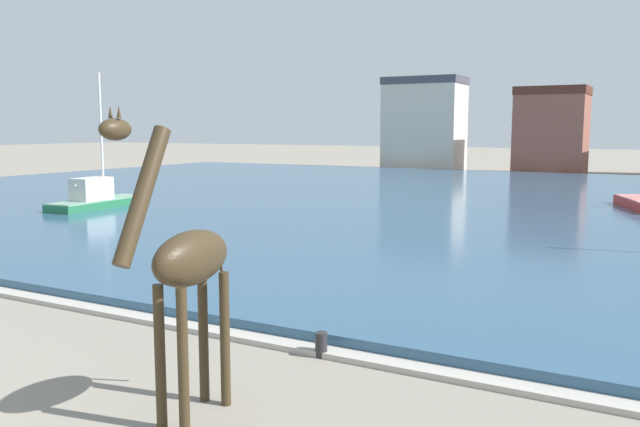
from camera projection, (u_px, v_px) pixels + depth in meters
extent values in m
cube|color=#2D5170|center=(475.00, 202.00, 38.52)|extent=(81.73, 53.36, 0.33)
cube|color=#ADA89E|center=(157.00, 321.00, 15.11)|extent=(81.73, 0.50, 0.12)
cylinder|color=#382B19|center=(183.00, 361.00, 9.53)|extent=(0.16, 0.16, 2.21)
cylinder|color=#382B19|center=(160.00, 357.00, 9.70)|extent=(0.16, 0.16, 2.21)
cylinder|color=#382B19|center=(225.00, 339.00, 10.53)|extent=(0.16, 0.16, 2.21)
cylinder|color=#382B19|center=(203.00, 336.00, 10.70)|extent=(0.16, 0.16, 2.21)
ellipsoid|color=#382B19|center=(191.00, 258.00, 9.93)|extent=(0.75, 1.74, 0.84)
cylinder|color=#382B19|center=(142.00, 195.00, 8.83)|extent=(0.32, 1.17, 1.89)
ellipsoid|color=#382B19|center=(115.00, 129.00, 8.29)|extent=(0.32, 0.54, 0.28)
cone|color=#382B19|center=(119.00, 112.00, 8.24)|extent=(0.06, 0.06, 0.16)
cone|color=#382B19|center=(110.00, 112.00, 8.29)|extent=(0.06, 0.06, 0.16)
cylinder|color=#382B19|center=(222.00, 270.00, 10.70)|extent=(0.07, 0.24, 0.89)
cube|color=#236B42|center=(98.00, 207.00, 34.46)|extent=(2.13, 5.99, 0.72)
ellipsoid|color=#236B42|center=(134.00, 202.00, 36.99)|extent=(1.67, 2.17, 0.68)
cube|color=gray|center=(98.00, 200.00, 34.41)|extent=(2.09, 5.87, 0.06)
cube|color=silver|center=(92.00, 189.00, 33.94)|extent=(1.33, 2.14, 1.16)
cylinder|color=silver|center=(101.00, 137.00, 34.39)|extent=(0.12, 0.12, 6.63)
cylinder|color=silver|center=(89.00, 184.00, 33.77)|extent=(0.24, 2.06, 0.08)
ellipsoid|color=red|center=(632.00, 202.00, 36.23)|extent=(2.26, 2.32, 0.75)
cylinder|color=#232326|center=(321.00, 345.00, 12.86)|extent=(0.24, 0.24, 0.50)
cube|color=beige|center=(424.00, 128.00, 70.75)|extent=(8.15, 5.04, 9.11)
cube|color=#42424C|center=(425.00, 81.00, 70.11)|extent=(8.31, 5.14, 0.80)
cube|color=#8E5142|center=(551.00, 135.00, 64.57)|extent=(6.56, 5.25, 7.70)
cube|color=#51281E|center=(553.00, 91.00, 64.02)|extent=(6.69, 5.36, 0.80)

